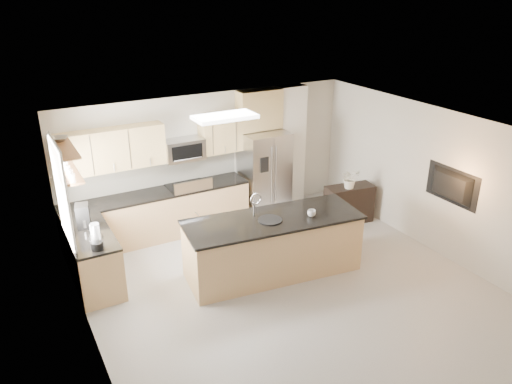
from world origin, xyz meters
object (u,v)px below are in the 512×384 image
cup (312,213)px  bowl (59,138)px  range (189,208)px  flower_vase (351,174)px  television (449,186)px  microwave (184,150)px  kettle (95,231)px  blender (96,238)px  coffee_maker (83,217)px  credenza (349,204)px  refrigerator (264,174)px  platter (270,220)px  island (273,245)px

cup → bowl: bearing=153.5°
range → flower_vase: bearing=-23.8°
television → flower_vase: bearing=18.2°
microwave → kettle: 2.53m
blender → television: bearing=-14.8°
flower_vase → television: bearing=-71.8°
coffee_maker → bowl: (-0.16, 0.16, 1.27)m
range → flower_vase: (2.91, -1.28, 0.61)m
blender → bowl: bearing=99.9°
credenza → coffee_maker: coffee_maker is taller
bowl → coffee_maker: bearing=-46.6°
kettle → bowl: bearing=109.5°
refrigerator → bowl: bowl is taller
bowl → flower_vase: bearing=-7.1°
blender → kettle: bearing=82.2°
kettle → platter: bearing=-19.6°
island → flower_vase: (2.27, 0.87, 0.58)m
range → kettle: (-2.02, -1.28, 0.57)m
credenza → blender: blender is taller
kettle → television: bearing=-18.4°
range → television: size_ratio=1.06×
kettle → range: bearing=32.3°
kettle → bowl: (-0.23, 0.64, 1.34)m
cup → kettle: kettle is taller
range → kettle: bearing=-147.7°
bowl → television: bearing=-23.2°
platter → television: (2.96, -0.93, 0.33)m
coffee_maker → bowl: size_ratio=1.16×
flower_vase → bowl: bearing=172.9°
refrigerator → cup: 2.38m
island → television: television is taller
microwave → blender: 2.78m
range → television: 4.78m
microwave → blender: (-2.07, -1.77, -0.53)m
microwave → blender: microwave is taller
microwave → television: bearing=-42.8°
microwave → coffee_maker: microwave is taller
credenza → kettle: size_ratio=3.57×
blender → television: 5.78m
cup → coffee_maker: 3.67m
refrigerator → television: 3.62m
microwave → cup: microwave is taller
microwave → platter: 2.46m
microwave → platter: (0.55, -2.32, -0.61)m
microwave → television: microwave is taller
range → bowl: 3.02m
television → platter: bearing=72.7°
island → platter: (-0.09, -0.05, 0.51)m
bowl → television: size_ratio=0.31×
television → microwave: bearing=47.2°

